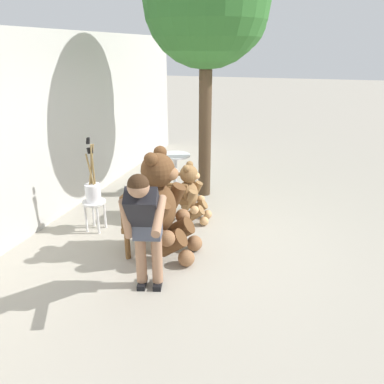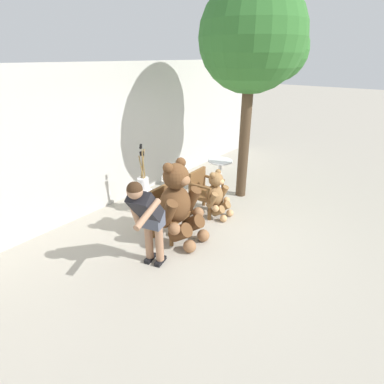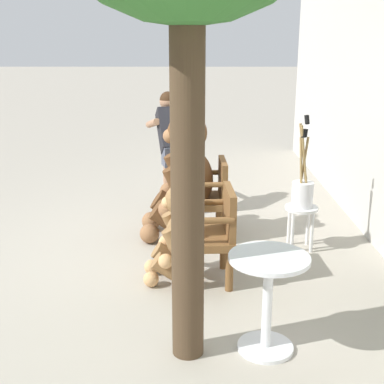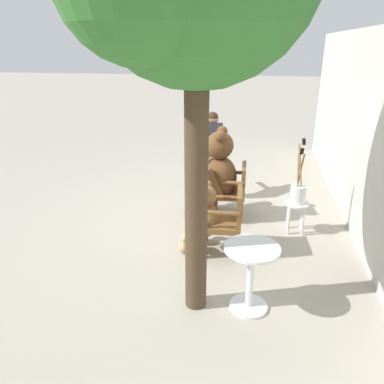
{
  "view_description": "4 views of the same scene",
  "coord_description": "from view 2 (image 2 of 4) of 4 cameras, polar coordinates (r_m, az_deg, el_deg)",
  "views": [
    {
      "loc": [
        -4.55,
        -1.33,
        2.56
      ],
      "look_at": [
        -0.25,
        0.0,
        0.8
      ],
      "focal_mm": 35.0,
      "sensor_mm": 36.0,
      "label": 1
    },
    {
      "loc": [
        -3.86,
        -2.56,
        2.9
      ],
      "look_at": [
        -0.1,
        0.37,
        0.72
      ],
      "focal_mm": 28.0,
      "sensor_mm": 36.0,
      "label": 2
    },
    {
      "loc": [
        5.0,
        0.4,
        2.18
      ],
      "look_at": [
        -0.33,
        0.4,
        0.57
      ],
      "focal_mm": 50.0,
      "sensor_mm": 36.0,
      "label": 3
    },
    {
      "loc": [
        4.93,
        0.91,
        2.57
      ],
      "look_at": [
        0.24,
        0.07,
        0.69
      ],
      "focal_mm": 35.0,
      "sensor_mm": 36.0,
      "label": 4
    }
  ],
  "objects": [
    {
      "name": "wooden_chair_right",
      "position": [
        5.92,
        2.33,
        0.27
      ],
      "size": [
        0.59,
        0.55,
        0.86
      ],
      "color": "brown",
      "rests_on": "ground"
    },
    {
      "name": "teddy_bear_small",
      "position": [
        5.78,
        4.71,
        -0.47
      ],
      "size": [
        0.56,
        0.54,
        0.94
      ],
      "color": "olive",
      "rests_on": "ground"
    },
    {
      "name": "round_side_table",
      "position": [
        6.98,
        5.33,
        3.91
      ],
      "size": [
        0.56,
        0.56,
        0.72
      ],
      "color": "silver",
      "rests_on": "ground"
    },
    {
      "name": "teddy_bear_large",
      "position": [
        4.91,
        -2.58,
        -2.11
      ],
      "size": [
        0.85,
        0.81,
        1.42
      ],
      "color": "brown",
      "rests_on": "ground"
    },
    {
      "name": "wooden_chair_left",
      "position": [
        5.17,
        -4.75,
        -3.64
      ],
      "size": [
        0.58,
        0.54,
        0.86
      ],
      "color": "brown",
      "rests_on": "ground"
    },
    {
      "name": "brush_bucket",
      "position": [
        5.94,
        -9.28,
        2.02
      ],
      "size": [
        0.22,
        0.22,
        0.94
      ],
      "color": "white",
      "rests_on": "white_stool"
    },
    {
      "name": "person_visitor",
      "position": [
        4.19,
        -8.59,
        -4.35
      ],
      "size": [
        0.79,
        0.61,
        1.47
      ],
      "color": "black",
      "rests_on": "ground"
    },
    {
      "name": "patio_tree",
      "position": [
        6.35,
        12.17,
        26.28
      ],
      "size": [
        2.1,
        2.0,
        4.2
      ],
      "color": "#473523",
      "rests_on": "ground"
    },
    {
      "name": "white_stool",
      "position": [
        6.06,
        -9.11,
        -0.58
      ],
      "size": [
        0.34,
        0.34,
        0.46
      ],
      "color": "white",
      "rests_on": "ground"
    },
    {
      "name": "ground_plane",
      "position": [
        5.47,
        3.73,
        -7.49
      ],
      "size": [
        60.0,
        60.0,
        0.0
      ],
      "primitive_type": "plane",
      "color": "#A8A091"
    },
    {
      "name": "back_wall",
      "position": [
        6.46,
        -14.03,
        10.45
      ],
      "size": [
        10.0,
        0.16,
        2.8
      ],
      "primitive_type": "cube",
      "color": "beige",
      "rests_on": "ground"
    }
  ]
}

